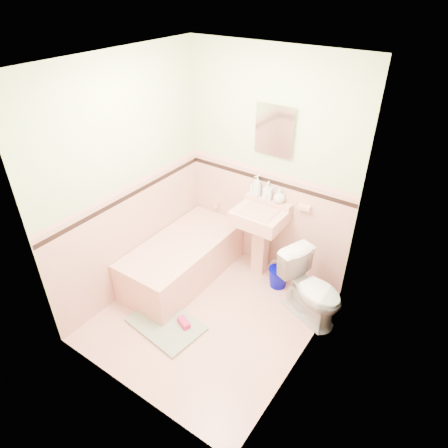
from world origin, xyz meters
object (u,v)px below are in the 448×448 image
Objects in this scene: bucket at (278,277)px; shoe at (184,322)px; sink at (258,243)px; soap_bottle_mid at (268,190)px; bathtub at (183,260)px; toilet at (312,289)px; soap_bottle_left at (257,186)px; medicine_cabinet at (275,130)px; soap_bottle_right at (279,196)px.

shoe is at bearing -113.75° from bucket.
sink is 4.16× the size of soap_bottle_mid.
bucket is at bearing 25.76° from bathtub.
sink is 0.84m from toilet.
soap_bottle_left is 1.56× the size of shoe.
medicine_cabinet is 2.85× the size of shoe.
soap_bottle_mid is at bearing -114.10° from medicine_cabinet.
bucket is at bearing -51.65° from soap_bottle_right.
toilet reaches higher than bathtub.
soap_bottle_right is 0.94m from bucket.
soap_bottle_left is 1.06m from bucket.
medicine_cabinet is 1.64m from bucket.
soap_bottle_left is 1.18× the size of soap_bottle_mid.
soap_bottle_right is 0.70× the size of bucket.
bathtub is 0.82m from shoe.
soap_bottle_right is 1.03× the size of shoe.
soap_bottle_mid is at bearing 0.00° from soap_bottle_left.
bathtub is 1.74× the size of sink.
medicine_cabinet reaches higher than bathtub.
soap_bottle_left is (-0.15, 0.18, 0.61)m from sink.
soap_bottle_left reaches higher than bathtub.
sink reaches higher than bucket.
medicine_cabinet is 2.76× the size of soap_bottle_right.
soap_bottle_left reaches higher than bucket.
sink is 0.66m from soap_bottle_left.
soap_bottle_right reaches higher than bucket.
medicine_cabinet is 2.14m from shoe.
toilet is (1.47, 0.25, 0.13)m from bathtub.
shoe is (-0.30, -1.33, -0.94)m from soap_bottle_right.
soap_bottle_left is at bearing 130.12° from sink.
bucket is (0.99, 0.48, -0.11)m from bathtub.
bucket reaches higher than shoe.
bathtub is at bearing -132.58° from medicine_cabinet.
medicine_cabinet is 1.64m from toilet.
soap_bottle_mid is 0.90× the size of bucket.
bathtub is 9.58× the size of shoe.
medicine_cabinet is at bearing 11.19° from soap_bottle_left.
soap_bottle_mid is 1.33× the size of shoe.
soap_bottle_right is (0.81, 0.71, 0.78)m from bathtub.
soap_bottle_left is 1.51× the size of soap_bottle_right.
soap_bottle_mid is at bearing 106.09° from shoe.
sink is 5.34× the size of soap_bottle_right.
bathtub is at bearing 152.36° from shoe.
bucket is (0.46, -0.23, -0.93)m from soap_bottle_left.
soap_bottle_left is 1.26m from toilet.
soap_bottle_right is at bearing -13.07° from medicine_cabinet.
soap_bottle_right is at bearing 41.26° from bathtub.
soap_bottle_mid reaches higher than soap_bottle_right.
soap_bottle_mid is 1.28× the size of soap_bottle_right.
medicine_cabinet is 1.82× the size of soap_bottle_left.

